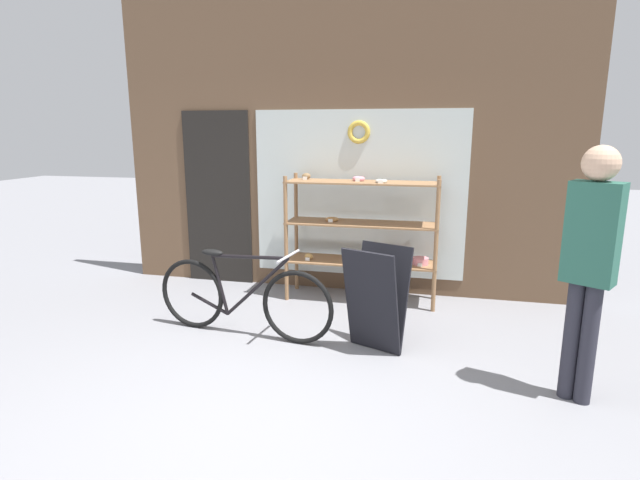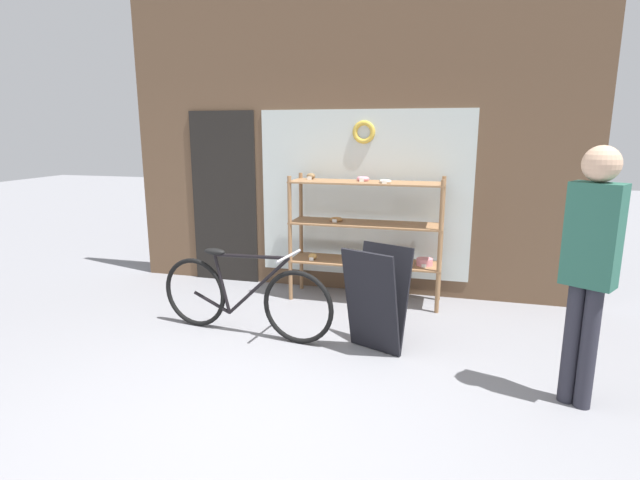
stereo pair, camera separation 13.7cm
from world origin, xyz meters
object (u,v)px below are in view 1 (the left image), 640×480
object	(u,v)px
display_case	(363,227)
sandwich_board	(376,299)
bicycle	(242,298)
pedestrian	(590,254)

from	to	relation	value
display_case	sandwich_board	bearing A→B (deg)	-76.47
display_case	sandwich_board	xyz separation A→B (m)	(0.31, -1.28, -0.37)
display_case	bicycle	distance (m)	1.63
display_case	pedestrian	bearing A→B (deg)	-44.99
sandwich_board	pedestrian	world-z (taller)	pedestrian
bicycle	pedestrian	distance (m)	2.86
display_case	sandwich_board	distance (m)	1.37
pedestrian	bicycle	bearing A→B (deg)	-160.31
bicycle	pedestrian	bearing A→B (deg)	-4.08
bicycle	sandwich_board	bearing A→B (deg)	5.69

